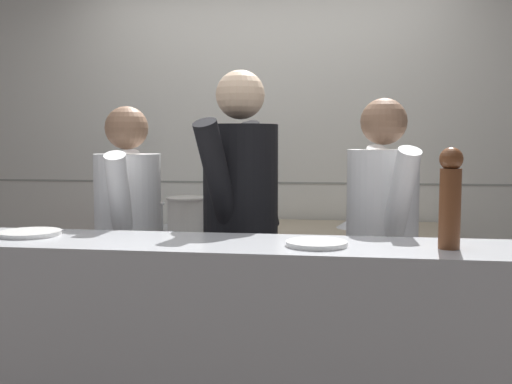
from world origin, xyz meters
TOP-DOWN VIEW (x-y plane):
  - wall_back_tiled at (0.00, 1.49)m, footprint 8.00×0.06m
  - oven_range at (-0.46, 1.09)m, footprint 0.90×0.71m
  - prep_counter at (0.55, 1.09)m, footprint 1.05×0.65m
  - pass_counter at (0.08, -0.24)m, footprint 2.81×0.45m
  - stock_pot at (-0.73, 1.09)m, footprint 0.26×0.26m
  - sauce_pot at (-0.45, 1.04)m, footprint 0.24×0.24m
  - braising_pot at (-0.17, 1.09)m, footprint 0.25×0.25m
  - mixing_bowl_steel at (0.58, 1.10)m, footprint 0.25×0.25m
  - plated_dish_main at (-0.77, -0.20)m, footprint 0.25×0.25m
  - plated_dish_appetiser at (0.40, -0.27)m, footprint 0.23×0.23m
  - pepper_mill at (0.87, -0.25)m, footprint 0.08×0.08m
  - chef_head_cook at (-0.56, 0.35)m, footprint 0.38×0.70m
  - chef_sous at (0.01, 0.36)m, footprint 0.45×0.76m
  - chef_line at (0.67, 0.37)m, footprint 0.41×0.70m

SIDE VIEW (x-z plane):
  - oven_range at x=-0.46m, z-range 0.00..0.86m
  - prep_counter at x=0.55m, z-range 0.00..0.91m
  - pass_counter at x=0.08m, z-range 0.00..1.04m
  - chef_head_cook at x=-0.56m, z-range 0.09..1.68m
  - chef_line at x=0.67m, z-range 0.09..1.71m
  - mixing_bowl_steel at x=0.58m, z-range 0.91..1.00m
  - stock_pot at x=-0.73m, z-range 0.87..1.05m
  - braising_pot at x=-0.17m, z-range 0.87..1.08m
  - chef_sous at x=0.01m, z-range 0.10..1.86m
  - sauce_pot at x=-0.45m, z-range 0.87..1.09m
  - plated_dish_main at x=-0.77m, z-range 1.04..1.06m
  - plated_dish_appetiser at x=0.40m, z-range 1.04..1.06m
  - pepper_mill at x=0.87m, z-range 1.05..1.41m
  - wall_back_tiled at x=0.00m, z-range 0.00..2.60m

